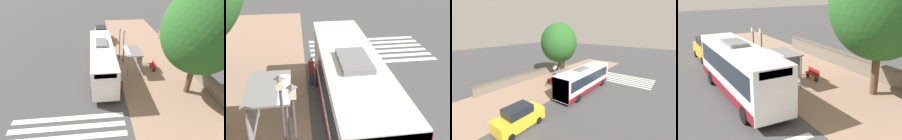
{
  "view_description": "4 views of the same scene",
  "coord_description": "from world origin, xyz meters",
  "views": [
    {
      "loc": [
        2.58,
        17.94,
        10.78
      ],
      "look_at": [
        0.97,
        2.76,
        1.61
      ],
      "focal_mm": 28.0,
      "sensor_mm": 36.0,
      "label": 1
    },
    {
      "loc": [
        -0.29,
        -10.13,
        8.08
      ],
      "look_at": [
        1.41,
        1.52,
        2.42
      ],
      "focal_mm": 45.0,
      "sensor_mm": 36.0,
      "label": 2
    },
    {
      "loc": [
        11.95,
        -16.82,
        8.86
      ],
      "look_at": [
        -1.7,
        0.72,
        2.6
      ],
      "focal_mm": 24.0,
      "sensor_mm": 36.0,
      "label": 3
    },
    {
      "loc": [
        7.64,
        17.85,
        7.45
      ],
      "look_at": [
        -0.87,
        2.74,
        1.95
      ],
      "focal_mm": 45.0,
      "sensor_mm": 36.0,
      "label": 4
    }
  ],
  "objects": [
    {
      "name": "parked_car_behind_bus",
      "position": [
        1.45,
        -9.95,
        1.04
      ],
      "size": [
        2.01,
        4.59,
        2.17
      ],
      "color": "gold",
      "rests_on": "ground"
    },
    {
      "name": "stone_wall",
      "position": [
        -8.55,
        0.0,
        0.68
      ],
      "size": [
        0.6,
        20.0,
        1.34
      ],
      "color": "#6B6356",
      "rests_on": "ground"
    },
    {
      "name": "street_lamp_near",
      "position": [
        -0.61,
        -2.75,
        2.46
      ],
      "size": [
        0.28,
        0.28,
        4.14
      ],
      "color": "#4C4C51",
      "rests_on": "ground"
    },
    {
      "name": "shade_tree",
      "position": [
        -6.22,
        4.97,
        6.14
      ],
      "size": [
        6.7,
        6.7,
        9.83
      ],
      "color": "brown",
      "rests_on": "ground"
    },
    {
      "name": "bench",
      "position": [
        -4.23,
        0.4,
        0.47
      ],
      "size": [
        0.4,
        1.49,
        0.88
      ],
      "color": "maroon",
      "rests_on": "ground"
    },
    {
      "name": "bus_shelter",
      "position": [
        -1.84,
        0.22,
        2.09
      ],
      "size": [
        1.82,
        3.0,
        2.5
      ],
      "color": "slate",
      "rests_on": "ground"
    },
    {
      "name": "street_lamp_far",
      "position": [
        -1.0,
        -2.06,
        2.44
      ],
      "size": [
        0.28,
        0.28,
        4.11
      ],
      "color": "#4C4C51",
      "rests_on": "ground"
    },
    {
      "name": "bus",
      "position": [
        1.85,
        0.8,
        1.88
      ],
      "size": [
        2.6,
        10.76,
        3.64
      ],
      "color": "white",
      "rests_on": "ground"
    },
    {
      "name": "pedestrian",
      "position": [
        0.3,
        4.69,
        1.03
      ],
      "size": [
        0.34,
        0.23,
        1.74
      ],
      "color": "#2D3347",
      "rests_on": "ground"
    },
    {
      "name": "ground_plane",
      "position": [
        0.0,
        0.0,
        0.0
      ],
      "size": [
        120.0,
        120.0,
        0.0
      ],
      "primitive_type": "plane",
      "color": "#424244",
      "rests_on": "ground"
    },
    {
      "name": "sidewalk_plaza",
      "position": [
        -4.5,
        0.0,
        0.01
      ],
      "size": [
        9.0,
        44.0,
        0.02
      ],
      "color": "#937560",
      "rests_on": "ground"
    }
  ]
}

